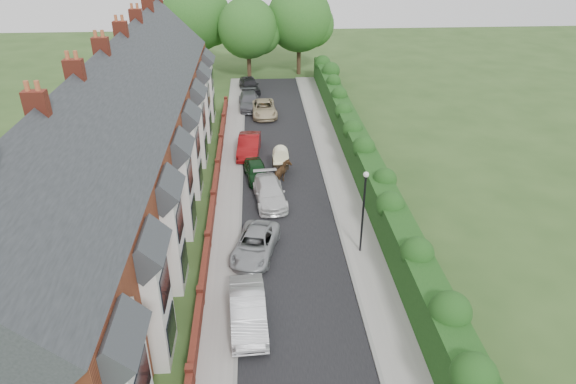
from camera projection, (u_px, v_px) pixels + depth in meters
name	position (u px, v px, depth m)	size (l,w,h in m)	color
ground	(308.00, 300.00, 25.90)	(140.00, 140.00, 0.00)	#2D4C1E
road	(285.00, 196.00, 35.53)	(6.00, 58.00, 0.02)	black
pavement_hedge_side	(344.00, 193.00, 35.74)	(2.20, 58.00, 0.12)	gray
pavement_house_side	(229.00, 197.00, 35.29)	(1.70, 58.00, 0.12)	gray
kerb_hedge_side	(329.00, 194.00, 35.68)	(0.18, 58.00, 0.13)	gray
kerb_house_side	(241.00, 196.00, 35.33)	(0.18, 58.00, 0.13)	gray
hedge	(371.00, 173.00, 35.11)	(2.10, 58.00, 2.85)	#153A12
terrace_row	(120.00, 146.00, 31.93)	(9.05, 40.50, 11.50)	#984426
garden_wall_row	(214.00, 199.00, 34.16)	(0.35, 40.35, 1.10)	maroon
lamppost	(364.00, 202.00, 28.04)	(0.32, 0.32, 5.16)	black
tree_far_left	(251.00, 30.00, 58.23)	(7.14, 6.80, 9.29)	#332316
tree_far_right	(302.00, 20.00, 60.04)	(7.98, 7.60, 10.31)	#332316
tree_far_back	(200.00, 17.00, 60.09)	(8.40, 8.00, 10.82)	#332316
car_silver_a	(248.00, 310.00, 24.09)	(1.65, 4.73, 1.56)	silver
car_silver_b	(255.00, 245.00, 29.12)	(2.18, 4.72, 1.31)	#9B9EA2
car_white	(270.00, 193.00, 34.50)	(1.96, 4.83, 1.40)	silver
car_green	(256.00, 171.00, 37.51)	(1.54, 3.83, 1.30)	#0F3515
car_red	(249.00, 146.00, 41.34)	(1.66, 4.76, 1.57)	maroon
car_beige	(264.00, 108.00, 49.54)	(2.30, 4.99, 1.39)	#C5B38E
car_grey	(249.00, 101.00, 51.42)	(2.02, 4.97, 1.44)	#595B61
car_black	(249.00, 85.00, 56.09)	(1.87, 4.65, 1.58)	black
horse	(282.00, 174.00, 36.78)	(0.87, 1.92, 1.62)	#53361E
horse_cart	(281.00, 158.00, 38.45)	(1.23, 2.71, 1.95)	black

